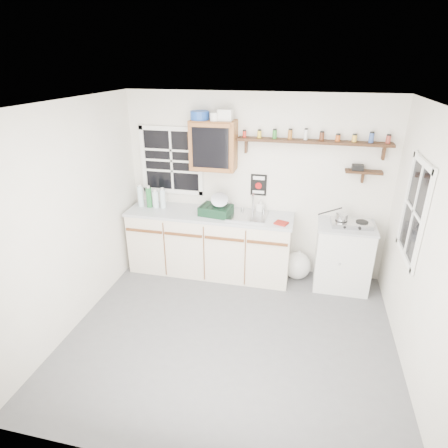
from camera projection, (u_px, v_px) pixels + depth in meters
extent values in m
cube|color=#565659|center=(231.00, 335.00, 4.26)|extent=(3.60, 3.20, 0.02)
cube|color=silver|center=(233.00, 104.00, 3.24)|extent=(3.60, 3.20, 0.02)
cube|color=beige|center=(71.00, 219.00, 4.12)|extent=(0.02, 3.20, 2.50)
cube|color=beige|center=(427.00, 254.00, 3.38)|extent=(0.02, 3.20, 2.50)
cube|color=beige|center=(255.00, 186.00, 5.19)|extent=(3.60, 0.02, 2.50)
cube|color=beige|center=(179.00, 343.00, 2.31)|extent=(3.60, 0.02, 2.50)
cube|color=beige|center=(210.00, 244.00, 5.36)|extent=(2.27, 0.60, 0.88)
cube|color=#A9ADB2|center=(209.00, 214.00, 5.17)|extent=(2.31, 0.62, 0.04)
cube|color=brown|center=(144.00, 231.00, 5.15)|extent=(0.53, 0.02, 0.03)
cube|color=brown|center=(183.00, 235.00, 5.03)|extent=(0.53, 0.02, 0.03)
cube|color=brown|center=(224.00, 239.00, 4.92)|extent=(0.53, 0.02, 0.03)
cube|color=brown|center=(267.00, 243.00, 4.80)|extent=(0.53, 0.02, 0.03)
cube|color=silver|center=(342.00, 257.00, 5.01)|extent=(0.70, 0.55, 0.88)
cube|color=#A9ADB2|center=(347.00, 226.00, 4.82)|extent=(0.73, 0.57, 0.03)
cube|color=#AFAFB4|center=(247.00, 216.00, 5.05)|extent=(0.52, 0.44, 0.03)
cylinder|color=#AFAFB4|center=(253.00, 203.00, 5.13)|extent=(0.02, 0.02, 0.28)
cylinder|color=#AFAFB4|center=(253.00, 195.00, 5.02)|extent=(0.02, 0.14, 0.02)
cube|color=brown|center=(214.00, 145.00, 4.93)|extent=(0.60, 0.30, 0.65)
cube|color=black|center=(210.00, 148.00, 4.78)|extent=(0.48, 0.02, 0.52)
cylinder|color=#174099|center=(200.00, 115.00, 4.81)|extent=(0.24, 0.24, 0.11)
cube|color=silver|center=(225.00, 115.00, 4.73)|extent=(0.18, 0.15, 0.14)
cylinder|color=silver|center=(215.00, 117.00, 4.72)|extent=(0.12, 0.12, 0.10)
cube|color=black|center=(313.00, 142.00, 4.68)|extent=(1.91, 0.18, 0.04)
cube|color=black|center=(246.00, 146.00, 4.93)|extent=(0.03, 0.10, 0.18)
cube|color=black|center=(384.00, 152.00, 4.58)|extent=(0.03, 0.10, 0.18)
cylinder|color=red|center=(244.00, 134.00, 4.84)|extent=(0.05, 0.05, 0.08)
cylinder|color=black|center=(245.00, 130.00, 4.82)|extent=(0.04, 0.04, 0.02)
cylinder|color=gold|center=(259.00, 134.00, 4.79)|extent=(0.05, 0.05, 0.09)
cylinder|color=black|center=(260.00, 130.00, 4.77)|extent=(0.05, 0.05, 0.02)
cylinder|color=#267226|center=(275.00, 134.00, 4.75)|extent=(0.05, 0.05, 0.11)
cylinder|color=black|center=(275.00, 129.00, 4.73)|extent=(0.05, 0.05, 0.02)
cylinder|color=#99591E|center=(290.00, 135.00, 4.71)|extent=(0.05, 0.05, 0.11)
cylinder|color=black|center=(290.00, 129.00, 4.68)|extent=(0.05, 0.05, 0.02)
cylinder|color=silver|center=(306.00, 135.00, 4.67)|extent=(0.05, 0.05, 0.13)
cylinder|color=black|center=(306.00, 129.00, 4.64)|extent=(0.04, 0.04, 0.02)
cylinder|color=#4C2614|center=(322.00, 136.00, 4.63)|extent=(0.06, 0.06, 0.10)
cylinder|color=black|center=(322.00, 132.00, 4.61)|extent=(0.05, 0.05, 0.02)
cylinder|color=#B24C19|center=(338.00, 138.00, 4.60)|extent=(0.06, 0.06, 0.07)
cylinder|color=black|center=(338.00, 134.00, 4.58)|extent=(0.05, 0.05, 0.02)
cylinder|color=gold|center=(354.00, 139.00, 4.56)|extent=(0.06, 0.06, 0.08)
cylinder|color=black|center=(355.00, 134.00, 4.54)|extent=(0.05, 0.05, 0.02)
cylinder|color=#334C8C|center=(371.00, 138.00, 4.51)|extent=(0.06, 0.06, 0.11)
cylinder|color=black|center=(372.00, 132.00, 4.49)|extent=(0.05, 0.05, 0.02)
cylinder|color=maroon|center=(388.00, 139.00, 4.48)|extent=(0.06, 0.06, 0.09)
cylinder|color=black|center=(389.00, 135.00, 4.46)|extent=(0.05, 0.05, 0.02)
cube|color=black|center=(364.00, 172.00, 4.70)|extent=(0.45, 0.15, 0.03)
cube|color=black|center=(362.00, 177.00, 4.77)|extent=(0.03, 0.08, 0.14)
cube|color=black|center=(358.00, 167.00, 4.69)|extent=(0.14, 0.10, 0.07)
cube|color=black|center=(259.00, 185.00, 5.15)|extent=(0.22, 0.01, 0.30)
cube|color=white|center=(259.00, 178.00, 5.10)|extent=(0.16, 0.00, 0.05)
cylinder|color=#A50C0C|center=(259.00, 186.00, 5.14)|extent=(0.09, 0.01, 0.09)
cube|color=white|center=(258.00, 192.00, 5.18)|extent=(0.16, 0.00, 0.04)
cube|color=black|center=(172.00, 161.00, 5.29)|extent=(0.85, 0.02, 0.90)
cube|color=white|center=(172.00, 161.00, 5.29)|extent=(0.93, 0.03, 0.98)
cube|color=black|center=(415.00, 211.00, 3.80)|extent=(0.02, 0.70, 1.00)
cube|color=white|center=(415.00, 211.00, 3.80)|extent=(0.03, 0.78, 1.08)
cylinder|color=silver|center=(141.00, 196.00, 5.34)|extent=(0.08, 0.08, 0.30)
cylinder|color=silver|center=(140.00, 185.00, 5.28)|extent=(0.04, 0.04, 0.03)
cylinder|color=#257036|center=(149.00, 197.00, 5.32)|extent=(0.08, 0.08, 0.29)
cylinder|color=silver|center=(148.00, 187.00, 5.26)|extent=(0.04, 0.04, 0.03)
cylinder|color=silver|center=(156.00, 199.00, 5.31)|extent=(0.09, 0.09, 0.24)
cylinder|color=silver|center=(155.00, 190.00, 5.25)|extent=(0.05, 0.05, 0.03)
cylinder|color=silver|center=(163.00, 199.00, 5.28)|extent=(0.07, 0.07, 0.27)
cylinder|color=silver|center=(162.00, 189.00, 5.22)|extent=(0.04, 0.04, 0.03)
cube|color=black|center=(216.00, 210.00, 5.09)|extent=(0.45, 0.37, 0.12)
cylinder|color=#AFAFB4|center=(220.00, 202.00, 5.03)|extent=(0.28, 0.30, 0.25)
imported|color=silver|center=(261.00, 206.00, 5.16)|extent=(0.11, 0.11, 0.19)
cube|color=maroon|center=(281.00, 223.00, 4.82)|extent=(0.20, 0.18, 0.02)
cube|color=#AFAFB4|center=(351.00, 224.00, 4.78)|extent=(0.53, 0.31, 0.06)
cylinder|color=black|center=(341.00, 220.00, 4.79)|extent=(0.15, 0.15, 0.01)
cylinder|color=black|center=(362.00, 222.00, 4.74)|extent=(0.15, 0.15, 0.01)
cylinder|color=#AFAFB4|center=(342.00, 217.00, 4.77)|extent=(0.15, 0.15, 0.09)
cylinder|color=black|center=(330.00, 211.00, 4.85)|extent=(0.30, 0.06, 0.15)
ellipsoid|color=silver|center=(297.00, 265.00, 5.29)|extent=(0.40, 0.36, 0.42)
cone|color=silver|center=(300.00, 254.00, 5.21)|extent=(0.11, 0.11, 0.11)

